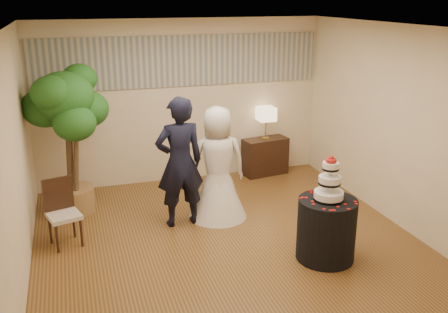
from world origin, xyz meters
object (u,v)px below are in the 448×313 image
object	(u,v)px
table_lamp	(266,123)
side_chair	(64,214)
bride	(218,163)
cake_table	(326,229)
ficus_tree	(68,141)
console	(265,156)
wedding_cake	(330,178)
groom	(180,162)

from	to	relation	value
table_lamp	side_chair	size ratio (longest dim) A/B	0.65
bride	cake_table	bearing A→B (deg)	124.38
table_lamp	side_chair	distance (m)	3.99
cake_table	side_chair	xyz separation A→B (m)	(-3.10, 1.34, 0.05)
ficus_tree	console	bearing A→B (deg)	11.62
ficus_tree	side_chair	bearing A→B (deg)	-97.48
wedding_cake	cake_table	bearing A→B (deg)	0.00
bride	side_chair	bearing A→B (deg)	11.26
bride	console	size ratio (longest dim) A/B	2.07
cake_table	wedding_cake	size ratio (longest dim) A/B	1.40
cake_table	bride	bearing A→B (deg)	119.95
wedding_cake	console	bearing A→B (deg)	81.91
cake_table	ficus_tree	distance (m)	3.88
cake_table	table_lamp	distance (m)	3.19
bride	wedding_cake	world-z (taller)	bride
console	side_chair	bearing A→B (deg)	-162.07
groom	bride	bearing A→B (deg)	-175.21
table_lamp	groom	bearing A→B (deg)	-140.59
console	wedding_cake	bearing A→B (deg)	-106.71
groom	side_chair	distance (m)	1.68
ficus_tree	side_chair	size ratio (longest dim) A/B	2.53
console	groom	bearing A→B (deg)	-149.21
table_lamp	ficus_tree	xyz separation A→B (m)	(-3.40, -0.70, 0.16)
side_chair	groom	bearing A→B (deg)	-10.01
wedding_cake	ficus_tree	xyz separation A→B (m)	(-2.96, 2.41, 0.06)
wedding_cake	side_chair	world-z (taller)	wedding_cake
table_lamp	bride	bearing A→B (deg)	-132.15
cake_table	side_chair	bearing A→B (deg)	156.59
groom	console	xyz separation A→B (m)	(1.94, 1.60, -0.60)
cake_table	table_lamp	size ratio (longest dim) A/B	1.36
groom	side_chair	size ratio (longest dim) A/B	2.10
table_lamp	ficus_tree	distance (m)	3.47
console	ficus_tree	distance (m)	3.56
groom	table_lamp	xyz separation A→B (m)	(1.94, 1.60, 0.03)
bride	ficus_tree	bearing A→B (deg)	-17.27
table_lamp	ficus_tree	size ratio (longest dim) A/B	0.26
bride	side_chair	distance (m)	2.22
wedding_cake	side_chair	size ratio (longest dim) A/B	0.63
wedding_cake	side_chair	distance (m)	3.43
cake_table	wedding_cake	xyz separation A→B (m)	(0.00, 0.00, 0.68)
bride	ficus_tree	world-z (taller)	ficus_tree
groom	side_chair	world-z (taller)	groom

